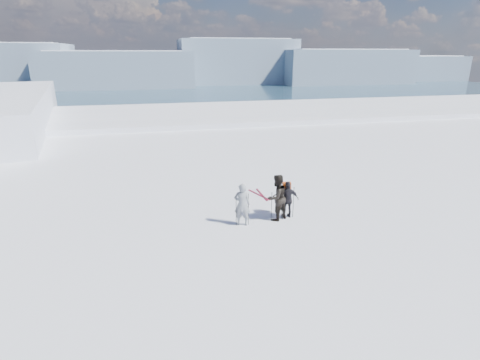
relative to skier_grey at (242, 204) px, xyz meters
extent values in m
plane|color=white|center=(2.64, 58.04, -18.39)|extent=(220.00, 208.01, 71.62)
cube|color=white|center=(2.64, 28.04, -7.39)|extent=(180.00, 16.00, 14.00)
plane|color=#28485D|center=(2.64, 288.04, -30.89)|extent=(820.00, 820.00, 0.00)
cube|color=slate|center=(-157.36, 468.04, -7.89)|extent=(130.00, 80.00, 46.00)
cube|color=white|center=(-157.36, 468.04, 12.11)|extent=(110.50, 70.00, 8.00)
cube|color=slate|center=(-37.36, 438.04, -11.89)|extent=(160.00, 80.00, 38.00)
cube|color=white|center=(-37.36, 438.04, 4.11)|extent=(136.00, 70.00, 8.00)
cube|color=slate|center=(102.64, 468.04, -4.89)|extent=(140.00, 80.00, 52.00)
cube|color=white|center=(102.64, 468.04, 18.11)|extent=(119.00, 70.00, 8.00)
cube|color=slate|center=(232.64, 438.04, -10.89)|extent=(160.00, 80.00, 40.00)
cube|color=white|center=(232.64, 438.04, 6.11)|extent=(136.00, 70.00, 8.00)
cube|color=slate|center=(352.64, 468.04, -14.89)|extent=(130.00, 80.00, 32.00)
cube|color=white|center=(352.64, 468.04, -1.89)|extent=(110.50, 70.00, 8.00)
cube|color=#2D2B28|center=(-19.36, 34.04, -9.89)|extent=(21.55, 17.87, 14.25)
cone|color=black|center=(-17.36, 28.04, -3.39)|extent=(6.16, 6.16, 11.00)
cone|color=black|center=(-15.36, 30.04, -3.89)|extent=(5.60, 5.60, 10.00)
cone|color=black|center=(-16.36, 33.04, -3.89)|extent=(5.60, 5.60, 10.00)
imported|color=gray|center=(0.00, 0.00, 0.00)|extent=(0.74, 0.59, 1.78)
imported|color=black|center=(1.52, 0.18, 0.10)|extent=(1.19, 1.10, 1.97)
imported|color=black|center=(2.05, 0.30, -0.09)|extent=(0.97, 0.47, 1.60)
cube|color=#F55917|center=(2.07, 0.55, 0.97)|extent=(0.36, 0.22, 0.52)
cylinder|color=black|center=(-0.25, -0.02, -0.26)|extent=(0.02, 0.02, 1.27)
cylinder|color=black|center=(0.25, -0.06, -0.21)|extent=(0.02, 0.02, 1.36)
cylinder|color=black|center=(1.28, 0.09, -0.25)|extent=(0.02, 0.02, 1.27)
cylinder|color=black|center=(1.78, 0.10, -0.22)|extent=(0.02, 0.02, 1.33)
cylinder|color=black|center=(1.78, 0.21, -0.20)|extent=(0.02, 0.02, 1.37)
cylinder|color=black|center=(2.28, 0.23, -0.20)|extent=(0.02, 0.02, 1.37)
cube|color=black|center=(1.59, 3.07, -0.87)|extent=(0.71, 1.61, 0.03)
cube|color=black|center=(1.73, 3.07, -0.87)|extent=(0.14, 1.70, 0.03)
camera|label=1|loc=(-3.20, -13.51, 5.78)|focal=28.00mm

